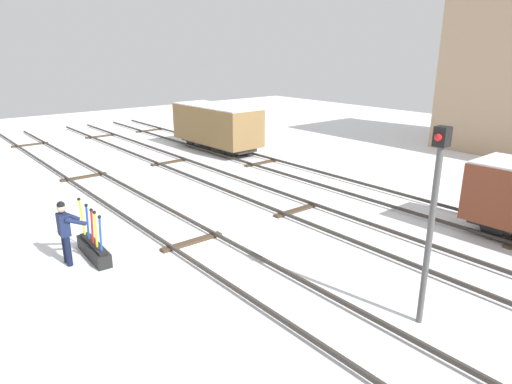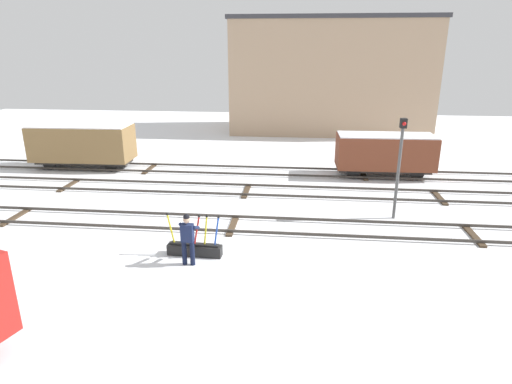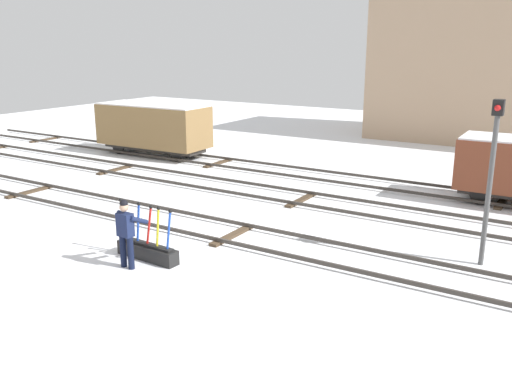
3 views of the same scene
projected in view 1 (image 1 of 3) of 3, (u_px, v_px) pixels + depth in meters
name	position (u px, v px, depth m)	size (l,w,h in m)	color
ground_plane	(192.00, 243.00, 12.87)	(60.00, 60.00, 0.00)	white
track_main_line	(192.00, 240.00, 12.84)	(44.00, 1.94, 0.18)	#38332D
track_siding_near	(297.00, 208.00, 15.35)	(44.00, 1.94, 0.18)	#38332D
track_siding_far	(359.00, 190.00, 17.37)	(44.00, 1.94, 0.18)	#38332D
switch_lever_frame	(94.00, 248.00, 11.93)	(1.82, 0.44, 1.45)	black
rail_worker	(65.00, 229.00, 11.36)	(0.55, 0.63, 1.70)	#111831
signal_post	(433.00, 209.00, 8.42)	(0.24, 0.32, 3.99)	#4C4C4C
freight_car_back_track	(217.00, 125.00, 24.06)	(5.51, 2.19, 2.44)	#2D2B28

